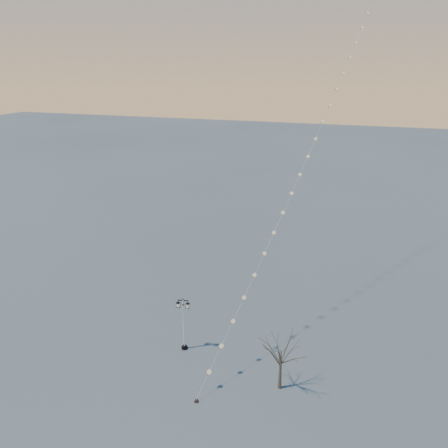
% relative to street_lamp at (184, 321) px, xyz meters
% --- Properties ---
extents(ground, '(300.00, 300.00, 0.00)m').
position_rel_street_lamp_xyz_m(ground, '(1.75, -3.59, -2.52)').
color(ground, '#5C5F5D').
rests_on(ground, ground).
extents(street_lamp, '(1.14, 0.52, 4.55)m').
position_rel_street_lamp_xyz_m(street_lamp, '(0.00, 0.00, 0.00)').
color(street_lamp, black).
rests_on(street_lamp, ground).
extents(bare_tree, '(2.51, 2.51, 4.17)m').
position_rel_street_lamp_xyz_m(bare_tree, '(8.17, -2.02, 0.38)').
color(bare_tree, '#4A402E').
rests_on(bare_tree, ground).
extents(kite_train, '(12.23, 50.08, 45.10)m').
position_rel_street_lamp_xyz_m(kite_train, '(8.97, 19.51, 19.95)').
color(kite_train, '#351E19').
rests_on(kite_train, ground).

